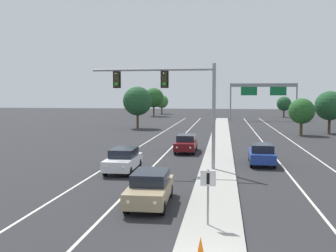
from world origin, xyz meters
name	(u,v)px	position (x,y,z in m)	size (l,w,h in m)	color
median_island	(218,164)	(0.00, 18.00, 0.07)	(2.40, 110.00, 0.15)	#9E9B93
lane_stripe_oncoming_center	(169,150)	(-4.70, 25.00, 0.00)	(0.14, 100.00, 0.01)	silver
lane_stripe_receding_center	(271,152)	(4.70, 25.00, 0.00)	(0.14, 100.00, 0.01)	silver
edge_stripe_left	(135,150)	(-8.00, 25.00, 0.00)	(0.14, 100.00, 0.01)	silver
edge_stripe_right	(309,153)	(8.00, 25.00, 0.00)	(0.14, 100.00, 0.01)	silver
overhead_signal_mast	(174,93)	(-3.03, 15.75, 5.37)	(8.60, 0.44, 7.20)	gray
median_sign_post	(208,189)	(-0.17, 4.22, 1.59)	(0.60, 0.10, 2.20)	gray
car_oncoming_tan	(150,188)	(-3.04, 7.16, 0.82)	(1.91, 4.51, 1.58)	tan
car_oncoming_white	(123,160)	(-6.35, 14.64, 0.82)	(1.86, 4.49, 1.58)	silver
car_oncoming_darkred	(186,143)	(-2.98, 24.12, 0.82)	(1.83, 4.47, 1.58)	#5B0F14
car_receding_blue	(262,154)	(3.25, 18.74, 0.82)	(1.93, 4.51, 1.58)	navy
traffic_cone_median_nose	(201,249)	(-0.26, 0.97, 0.51)	(0.36, 0.36, 0.74)	black
highway_sign_gantry	(263,90)	(8.20, 68.97, 6.16)	(13.28, 0.42, 7.50)	gray
tree_far_right_c	(284,104)	(14.00, 80.61, 3.10)	(3.29, 3.29, 4.76)	#4C3823
tree_far_right_a	(330,106)	(14.50, 43.78, 3.73)	(3.95, 3.95, 5.72)	#4C3823
tree_far_right_b	(302,111)	(10.28, 40.78, 3.11)	(3.29, 3.29, 4.77)	#4C3823
tree_far_left_a	(162,102)	(-16.15, 91.45, 3.33)	(3.53, 3.53, 5.11)	#4C3823
tree_far_left_b	(137,101)	(-12.82, 47.54, 4.22)	(4.47, 4.47, 6.46)	#4C3823
tree_far_left_c	(154,98)	(-16.25, 80.12, 4.44)	(4.70, 4.70, 6.80)	#4C3823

